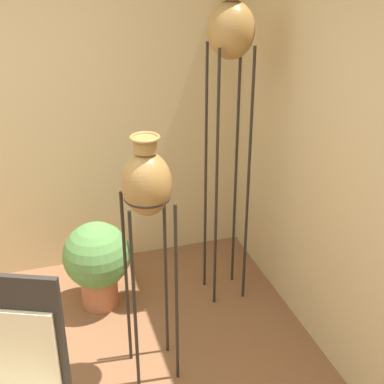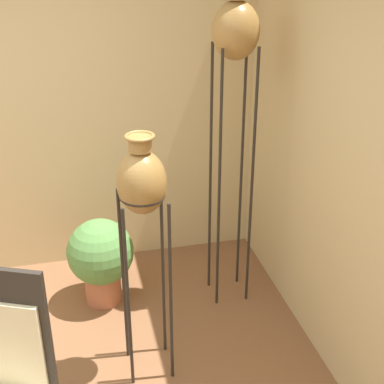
{
  "view_description": "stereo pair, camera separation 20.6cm",
  "coord_description": "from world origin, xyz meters",
  "views": [
    {
      "loc": [
        0.38,
        -1.91,
        2.46
      ],
      "look_at": [
        1.27,
        0.95,
        1.04
      ],
      "focal_mm": 50.0,
      "sensor_mm": 36.0,
      "label": 1
    },
    {
      "loc": [
        0.58,
        -1.96,
        2.46
      ],
      "look_at": [
        1.27,
        0.95,
        1.04
      ],
      "focal_mm": 50.0,
      "sensor_mm": 36.0,
      "label": 2
    }
  ],
  "objects": [
    {
      "name": "vase_stand_medium",
      "position": [
        0.91,
        0.63,
        1.25
      ],
      "size": [
        0.27,
        0.27,
        1.55
      ],
      "color": "#28231E",
      "rests_on": "ground_plane"
    },
    {
      "name": "vase_stand_tall",
      "position": [
        1.62,
        1.27,
        1.88
      ],
      "size": [
        0.3,
        0.3,
        2.21
      ],
      "color": "#28231E",
      "rests_on": "ground_plane"
    },
    {
      "name": "potted_plant",
      "position": [
        0.69,
        1.39,
        0.38
      ],
      "size": [
        0.48,
        0.48,
        0.66
      ],
      "color": "#B26647",
      "rests_on": "ground_plane"
    }
  ]
}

